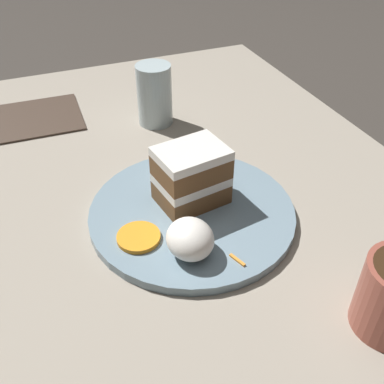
% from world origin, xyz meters
% --- Properties ---
extents(ground_plane, '(6.00, 6.00, 0.00)m').
position_xyz_m(ground_plane, '(0.00, 0.00, 0.00)').
color(ground_plane, '#38332D').
rests_on(ground_plane, ground).
extents(dining_table, '(1.27, 0.88, 0.04)m').
position_xyz_m(dining_table, '(0.00, 0.00, 0.02)').
color(dining_table, gray).
rests_on(dining_table, ground).
extents(plate, '(0.30, 0.30, 0.01)m').
position_xyz_m(plate, '(0.03, -0.05, 0.04)').
color(plate, gray).
rests_on(plate, dining_table).
extents(cake_slice, '(0.09, 0.11, 0.09)m').
position_xyz_m(cake_slice, '(0.05, -0.05, 0.09)').
color(cake_slice, brown).
rests_on(cake_slice, plate).
extents(cream_dollop, '(0.07, 0.06, 0.05)m').
position_xyz_m(cream_dollop, '(-0.05, -0.01, 0.07)').
color(cream_dollop, white).
rests_on(cream_dollop, plate).
extents(orange_garnish, '(0.06, 0.06, 0.01)m').
position_xyz_m(orange_garnish, '(0.00, 0.04, 0.05)').
color(orange_garnish, orange).
rests_on(orange_garnish, plate).
extents(carrot_shreds_scatter, '(0.25, 0.10, 0.00)m').
position_xyz_m(carrot_shreds_scatter, '(0.06, -0.08, 0.05)').
color(carrot_shreds_scatter, orange).
rests_on(carrot_shreds_scatter, plate).
extents(drinking_glass, '(0.07, 0.07, 0.12)m').
position_xyz_m(drinking_glass, '(0.32, -0.09, 0.09)').
color(drinking_glass, silver).
rests_on(drinking_glass, dining_table).
extents(menu_card, '(0.17, 0.28, 0.00)m').
position_xyz_m(menu_card, '(0.42, 0.18, 0.04)').
color(menu_card, '#423328').
rests_on(menu_card, dining_table).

